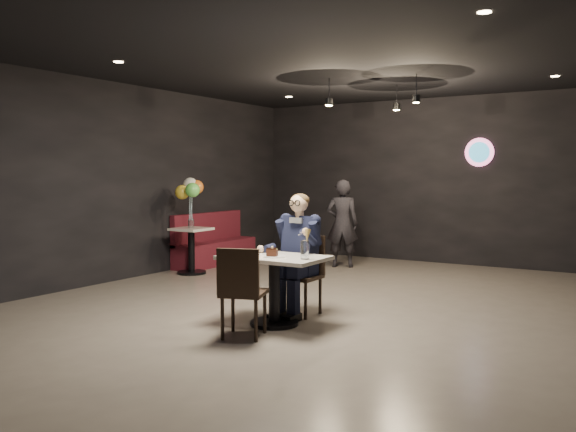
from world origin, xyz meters
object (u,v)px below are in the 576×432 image
Objects in this scene: chair_far at (300,275)px; side_table at (191,253)px; booth_bench at (215,239)px; passerby at (342,223)px; balloon_vase at (191,223)px; main_table at (274,290)px; chair_near at (244,291)px; seated_man at (300,253)px; sundae_glass at (305,250)px.

chair_far reaches higher than side_table.
booth_bench is 2.75× the size of side_table.
balloon_vase is at bearing 25.32° from passerby.
chair_far is 4.16m from booth_bench.
booth_bench is at bearing 2.00° from passerby.
main_table is 1.20× the size of chair_far.
side_table is (-2.97, 2.67, -0.12)m from chair_near.
booth_bench is (-3.27, 3.12, 0.09)m from main_table.
seated_man reaches higher than sundae_glass.
balloon_vase is 2.62m from passerby.
side_table is (0.30, -1.00, -0.13)m from booth_bench.
booth_bench is (-3.27, 2.57, -0.26)m from seated_man.
chair_far is 1.36× the size of side_table.
seated_man reaches higher than chair_near.
chair_near is at bearing -41.97° from balloon_vase.
passerby reaches higher than balloon_vase.
chair_near is at bearing -48.30° from booth_bench.
balloon_vase reaches higher than main_table.
seated_man reaches higher than balloon_vase.
sundae_glass is 4.39m from passerby.
passerby reaches higher than chair_far.
main_table is at bearing -90.00° from seated_man.
passerby is (2.07, 0.93, 0.30)m from booth_bench.
seated_man is 2.13× the size of side_table.
balloon_vase is at bearing 152.21° from seated_man.
booth_bench is (-3.67, 3.16, -0.38)m from sundae_glass.
chair_far is at bearing 70.78° from chair_near.
chair_far is 3.36m from side_table.
seated_man reaches higher than booth_bench.
balloon_vase is at bearing 152.21° from chair_far.
booth_bench reaches higher than balloon_vase.
main_table is at bearing -43.60° from booth_bench.
balloon_vase is (0.00, 0.00, 0.49)m from side_table.
seated_man is at bearing 86.89° from passerby.
chair_far reaches higher than main_table.
passerby reaches higher than side_table.
booth_bench is at bearing 139.32° from sundae_glass.
chair_far is at bearing -90.00° from seated_man.
chair_far is 3.38m from balloon_vase.
chair_near reaches higher than side_table.
sundae_glass is at bearing -32.60° from side_table.
balloon_vase is at bearing -73.30° from booth_bench.
passerby is (-1.21, 3.49, 0.04)m from seated_man.
chair_near is at bearing -90.00° from seated_man.
side_table is (-2.97, 1.57, -0.12)m from chair_far.
balloon_vase is (-2.97, 2.67, 0.36)m from chair_near.
chair_far is at bearing -27.79° from side_table.
passerby is at bearing 111.46° from sundae_glass.
main_table is at bearing 84.45° from passerby.
chair_far is 6.33× the size of balloon_vase.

